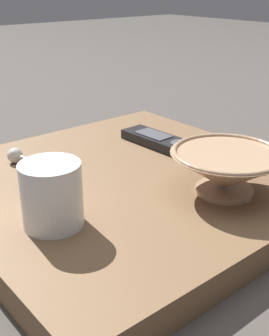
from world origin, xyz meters
name	(u,v)px	position (x,y,z in m)	size (l,w,h in m)	color
ground_plane	(126,199)	(0.00, 0.00, 0.00)	(6.00, 6.00, 0.00)	#47423D
table	(126,187)	(0.00, 0.00, 0.02)	(0.55, 0.54, 0.04)	brown
cereal_bowl	(226,169)	(-0.07, 0.15, 0.08)	(0.17, 0.17, 0.07)	tan
coffee_mug	(52,195)	(0.17, 0.06, 0.09)	(0.08, 0.08, 0.09)	white
teaspoon	(21,157)	(0.11, -0.15, 0.06)	(0.06, 0.15, 0.03)	silver
tv_remote_near	(162,142)	(-0.14, -0.06, 0.05)	(0.06, 0.18, 0.02)	black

